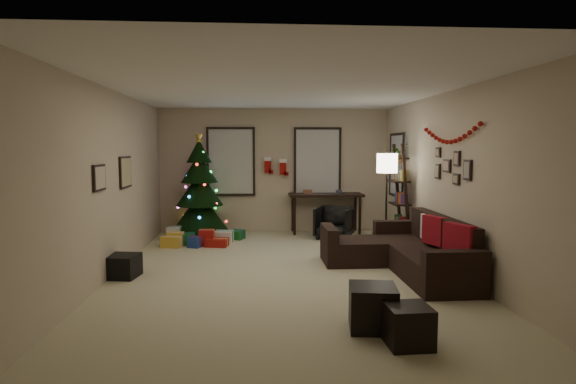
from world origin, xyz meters
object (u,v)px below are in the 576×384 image
object	(u,v)px
sofa	(406,253)
bookshelf	(401,197)
desk_chair	(334,222)
christmas_tree	(200,193)
desk	(326,198)

from	to	relation	value
sofa	bookshelf	world-z (taller)	bookshelf
desk_chair	bookshelf	bearing A→B (deg)	-12.55
christmas_tree	desk_chair	distance (m)	2.86
desk	desk_chair	size ratio (longest dim) A/B	2.42
sofa	desk_chair	size ratio (longest dim) A/B	3.91
desk_chair	bookshelf	distance (m)	1.52
desk	bookshelf	world-z (taller)	bookshelf
desk_chair	bookshelf	xyz separation A→B (m)	(1.12, -0.83, 0.60)
desk	bookshelf	distance (m)	1.91
desk_chair	bookshelf	world-z (taller)	bookshelf
desk_chair	christmas_tree	bearing A→B (deg)	-165.24
christmas_tree	desk_chair	size ratio (longest dim) A/B	3.35
bookshelf	christmas_tree	bearing A→B (deg)	161.91
sofa	desk_chair	distance (m)	2.64
sofa	desk	xyz separation A→B (m)	(-0.75, 3.20, 0.49)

